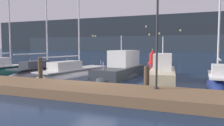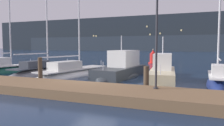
{
  "view_description": "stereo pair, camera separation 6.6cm",
  "coord_description": "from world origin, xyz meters",
  "px_view_note": "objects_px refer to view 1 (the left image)",
  "views": [
    {
      "loc": [
        5.86,
        -11.79,
        2.43
      ],
      "look_at": [
        0.0,
        3.08,
        1.2
      ],
      "focal_mm": 35.0,
      "sensor_mm": 36.0,
      "label": 1
    },
    {
      "loc": [
        5.92,
        -11.77,
        2.43
      ],
      "look_at": [
        0.0,
        3.08,
        1.2
      ],
      "focal_mm": 35.0,
      "sensor_mm": 36.0,
      "label": 2
    }
  ],
  "objects_px": {
    "sailboat_berth_1": "(6,71)",
    "sailboat_berth_2": "(42,73)",
    "motorboat_berth_4": "(121,72)",
    "sailboat_berth_6": "(218,84)",
    "channel_buoy": "(152,58)",
    "sailboat_berth_3": "(73,74)",
    "motorboat_berth_5": "(162,78)",
    "dock_lamppost": "(157,25)",
    "rowboat_adrift": "(30,63)"
  },
  "relations": [
    {
      "from": "sailboat_berth_2",
      "to": "rowboat_adrift",
      "type": "bearing_deg",
      "value": 136.21
    },
    {
      "from": "rowboat_adrift",
      "to": "motorboat_berth_5",
      "type": "bearing_deg",
      "value": -26.51
    },
    {
      "from": "channel_buoy",
      "to": "sailboat_berth_1",
      "type": "bearing_deg",
      "value": -122.94
    },
    {
      "from": "sailboat_berth_1",
      "to": "channel_buoy",
      "type": "xyz_separation_m",
      "value": [
        10.31,
        15.92,
        0.6
      ]
    },
    {
      "from": "sailboat_berth_2",
      "to": "sailboat_berth_3",
      "type": "bearing_deg",
      "value": 4.54
    },
    {
      "from": "sailboat_berth_1",
      "to": "channel_buoy",
      "type": "distance_m",
      "value": 18.97
    },
    {
      "from": "channel_buoy",
      "to": "sailboat_berth_3",
      "type": "bearing_deg",
      "value": -103.06
    },
    {
      "from": "sailboat_berth_3",
      "to": "sailboat_berth_6",
      "type": "xyz_separation_m",
      "value": [
        10.7,
        -0.8,
        0.0
      ]
    },
    {
      "from": "sailboat_berth_6",
      "to": "rowboat_adrift",
      "type": "bearing_deg",
      "value": 156.82
    },
    {
      "from": "sailboat_berth_1",
      "to": "motorboat_berth_5",
      "type": "relative_size",
      "value": 1.39
    },
    {
      "from": "sailboat_berth_3",
      "to": "motorboat_berth_4",
      "type": "xyz_separation_m",
      "value": [
        3.82,
        1.03,
        0.19
      ]
    },
    {
      "from": "sailboat_berth_1",
      "to": "sailboat_berth_3",
      "type": "relative_size",
      "value": 0.78
    },
    {
      "from": "sailboat_berth_2",
      "to": "motorboat_berth_4",
      "type": "distance_m",
      "value": 6.89
    },
    {
      "from": "motorboat_berth_5",
      "to": "dock_lamppost",
      "type": "xyz_separation_m",
      "value": [
        0.4,
        -4.51,
        3.08
      ]
    },
    {
      "from": "sailboat_berth_1",
      "to": "sailboat_berth_6",
      "type": "relative_size",
      "value": 0.98
    },
    {
      "from": "sailboat_berth_2",
      "to": "motorboat_berth_4",
      "type": "relative_size",
      "value": 1.78
    },
    {
      "from": "rowboat_adrift",
      "to": "sailboat_berth_3",
      "type": "bearing_deg",
      "value": -35.8
    },
    {
      "from": "sailboat_berth_1",
      "to": "dock_lamppost",
      "type": "relative_size",
      "value": 1.93
    },
    {
      "from": "sailboat_berth_1",
      "to": "sailboat_berth_2",
      "type": "height_order",
      "value": "sailboat_berth_2"
    },
    {
      "from": "sailboat_berth_3",
      "to": "rowboat_adrift",
      "type": "xyz_separation_m",
      "value": [
        -12.9,
        9.3,
        -0.14
      ]
    },
    {
      "from": "sailboat_berth_2",
      "to": "sailboat_berth_3",
      "type": "height_order",
      "value": "sailboat_berth_2"
    },
    {
      "from": "dock_lamppost",
      "to": "motorboat_berth_5",
      "type": "bearing_deg",
      "value": 95.01
    },
    {
      "from": "motorboat_berth_4",
      "to": "rowboat_adrift",
      "type": "xyz_separation_m",
      "value": [
        -16.72,
        8.28,
        -0.33
      ]
    },
    {
      "from": "sailboat_berth_2",
      "to": "sailboat_berth_6",
      "type": "xyz_separation_m",
      "value": [
        13.65,
        -0.57,
        -0.0
      ]
    },
    {
      "from": "motorboat_berth_4",
      "to": "channel_buoy",
      "type": "height_order",
      "value": "motorboat_berth_4"
    },
    {
      "from": "motorboat_berth_4",
      "to": "channel_buoy",
      "type": "xyz_separation_m",
      "value": [
        -0.27,
        14.31,
        0.44
      ]
    },
    {
      "from": "motorboat_berth_4",
      "to": "sailboat_berth_6",
      "type": "height_order",
      "value": "sailboat_berth_6"
    },
    {
      "from": "sailboat_berth_2",
      "to": "channel_buoy",
      "type": "bearing_deg",
      "value": 67.32
    },
    {
      "from": "sailboat_berth_3",
      "to": "sailboat_berth_6",
      "type": "height_order",
      "value": "sailboat_berth_3"
    },
    {
      "from": "motorboat_berth_4",
      "to": "sailboat_berth_6",
      "type": "distance_m",
      "value": 7.12
    },
    {
      "from": "sailboat_berth_1",
      "to": "rowboat_adrift",
      "type": "height_order",
      "value": "sailboat_berth_1"
    },
    {
      "from": "sailboat_berth_2",
      "to": "channel_buoy",
      "type": "distance_m",
      "value": 16.88
    },
    {
      "from": "motorboat_berth_4",
      "to": "channel_buoy",
      "type": "relative_size",
      "value": 3.33
    },
    {
      "from": "motorboat_berth_4",
      "to": "motorboat_berth_5",
      "type": "distance_m",
      "value": 3.98
    },
    {
      "from": "sailboat_berth_1",
      "to": "sailboat_berth_6",
      "type": "height_order",
      "value": "sailboat_berth_6"
    },
    {
      "from": "dock_lamppost",
      "to": "rowboat_adrift",
      "type": "bearing_deg",
      "value": 144.71
    },
    {
      "from": "sailboat_berth_1",
      "to": "dock_lamppost",
      "type": "xyz_separation_m",
      "value": [
        14.51,
        -4.73,
        3.23
      ]
    },
    {
      "from": "dock_lamppost",
      "to": "sailboat_berth_3",
      "type": "bearing_deg",
      "value": 145.58
    },
    {
      "from": "sailboat_berth_2",
      "to": "motorboat_berth_4",
      "type": "height_order",
      "value": "sailboat_berth_2"
    },
    {
      "from": "sailboat_berth_3",
      "to": "channel_buoy",
      "type": "xyz_separation_m",
      "value": [
        3.56,
        15.33,
        0.64
      ]
    },
    {
      "from": "motorboat_berth_4",
      "to": "rowboat_adrift",
      "type": "distance_m",
      "value": 18.66
    },
    {
      "from": "sailboat_berth_6",
      "to": "dock_lamppost",
      "type": "relative_size",
      "value": 1.97
    },
    {
      "from": "sailboat_berth_3",
      "to": "motorboat_berth_5",
      "type": "bearing_deg",
      "value": -6.21
    },
    {
      "from": "sailboat_berth_6",
      "to": "motorboat_berth_5",
      "type": "bearing_deg",
      "value": -179.97
    },
    {
      "from": "motorboat_berth_5",
      "to": "channel_buoy",
      "type": "bearing_deg",
      "value": 103.27
    },
    {
      "from": "motorboat_berth_5",
      "to": "channel_buoy",
      "type": "height_order",
      "value": "motorboat_berth_5"
    },
    {
      "from": "rowboat_adrift",
      "to": "motorboat_berth_4",
      "type": "bearing_deg",
      "value": -26.34
    },
    {
      "from": "motorboat_berth_5",
      "to": "channel_buoy",
      "type": "relative_size",
      "value": 3.01
    },
    {
      "from": "sailboat_berth_1",
      "to": "rowboat_adrift",
      "type": "distance_m",
      "value": 11.64
    },
    {
      "from": "channel_buoy",
      "to": "rowboat_adrift",
      "type": "relative_size",
      "value": 0.7
    }
  ]
}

